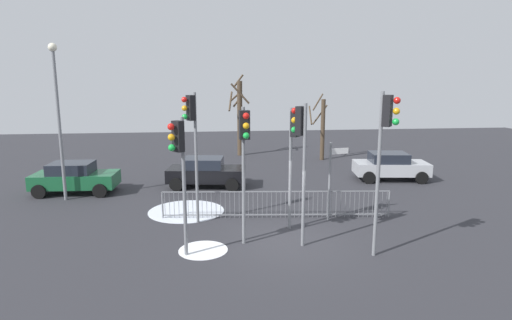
# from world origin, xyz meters

# --- Properties ---
(ground_plane) EXTENTS (60.00, 60.00, 0.00)m
(ground_plane) POSITION_xyz_m (0.00, 0.00, 0.00)
(ground_plane) COLOR #2D2D33
(traffic_light_foreground_right) EXTENTS (0.51, 0.42, 4.86)m
(traffic_light_foreground_right) POSITION_xyz_m (-3.16, 2.13, 3.56)
(traffic_light_foreground_right) COLOR slate
(traffic_light_foreground_right) RESTS_ON ground
(traffic_light_mid_left) EXTENTS (0.48, 0.45, 4.36)m
(traffic_light_mid_left) POSITION_xyz_m (0.39, 1.12, 3.19)
(traffic_light_mid_left) COLOR slate
(traffic_light_mid_left) RESTS_ON ground
(traffic_light_rear_right) EXTENTS (0.47, 0.47, 4.25)m
(traffic_light_rear_right) POSITION_xyz_m (-3.43, -0.89, 3.12)
(traffic_light_rear_right) COLOR slate
(traffic_light_rear_right) RESTS_ON ground
(traffic_light_rear_left) EXTENTS (0.48, 0.45, 4.99)m
(traffic_light_rear_left) POSITION_xyz_m (2.50, -1.54, 3.64)
(traffic_light_rear_left) COLOR slate
(traffic_light_rear_left) RESTS_ON ground
(traffic_light_foreground_left) EXTENTS (0.35, 0.57, 4.48)m
(traffic_light_foreground_left) POSITION_xyz_m (-1.47, -0.19, 3.28)
(traffic_light_foreground_left) COLOR slate
(traffic_light_foreground_left) RESTS_ON ground
(traffic_light_mid_right) EXTENTS (0.46, 0.48, 4.60)m
(traffic_light_mid_right) POSITION_xyz_m (0.30, -0.34, 3.37)
(traffic_light_mid_right) COLOR slate
(traffic_light_mid_right) RESTS_ON ground
(direction_sign_post) EXTENTS (0.78, 0.21, 3.01)m
(direction_sign_post) POSITION_xyz_m (1.99, 1.94, 1.69)
(direction_sign_post) COLOR slate
(direction_sign_post) RESTS_ON ground
(pedestrian_guard_railing) EXTENTS (8.83, 0.89, 1.07)m
(pedestrian_guard_railing) POSITION_xyz_m (-0.02, 2.42, 0.55)
(pedestrian_guard_railing) COLOR slate
(pedestrian_guard_railing) RESTS_ON ground
(car_silver_trailing) EXTENTS (3.99, 2.33, 1.47)m
(car_silver_trailing) POSITION_xyz_m (7.01, 7.94, 0.77)
(car_silver_trailing) COLOR #B2B5BA
(car_silver_trailing) RESTS_ON ground
(car_black_mid) EXTENTS (4.00, 2.38, 1.47)m
(car_black_mid) POSITION_xyz_m (-2.76, 7.58, 0.77)
(car_black_mid) COLOR black
(car_black_mid) RESTS_ON ground
(car_green_far) EXTENTS (3.88, 2.09, 1.47)m
(car_green_far) POSITION_xyz_m (-8.90, 7.05, 0.77)
(car_green_far) COLOR #195933
(car_green_far) RESTS_ON ground
(street_lamp) EXTENTS (0.36, 0.36, 6.80)m
(street_lamp) POSITION_xyz_m (-9.00, 5.92, 4.16)
(street_lamp) COLOR slate
(street_lamp) RESTS_ON ground
(bare_tree_left) EXTENTS (1.46, 1.48, 5.62)m
(bare_tree_left) POSITION_xyz_m (-0.43, 16.22, 2.81)
(bare_tree_left) COLOR #473828
(bare_tree_left) RESTS_ON ground
(bare_tree_centre) EXTENTS (1.44, 1.71, 4.35)m
(bare_tree_centre) POSITION_xyz_m (4.85, 13.95, 2.16)
(bare_tree_centre) COLOR #473828
(bare_tree_centre) RESTS_ON ground
(snow_patch_kerb) EXTENTS (3.08, 3.08, 0.01)m
(snow_patch_kerb) POSITION_xyz_m (-3.55, 3.63, 0.01)
(snow_patch_kerb) COLOR silver
(snow_patch_kerb) RESTS_ON ground
(snow_patch_island) EXTENTS (1.56, 1.56, 0.01)m
(snow_patch_island) POSITION_xyz_m (-2.82, -0.48, 0.01)
(snow_patch_island) COLOR white
(snow_patch_island) RESTS_ON ground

